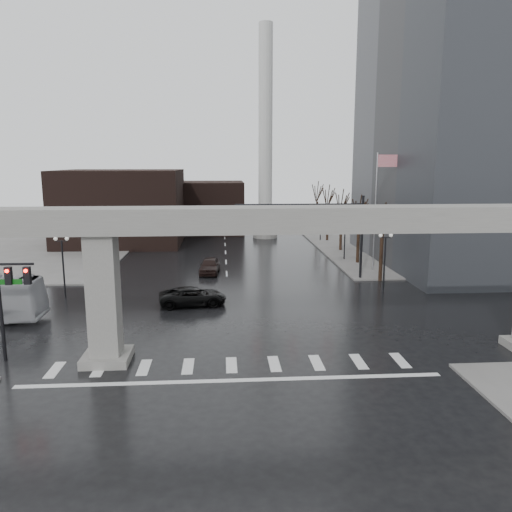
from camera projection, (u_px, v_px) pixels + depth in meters
name	position (u px, v px, depth m)	size (l,w,h in m)	color
ground	(231.00, 358.00, 28.71)	(160.00, 160.00, 0.00)	black
sidewalk_ne	(423.00, 247.00, 65.75)	(28.00, 36.00, 0.15)	slate
sidewalk_nw	(17.00, 251.00, 62.20)	(28.00, 36.00, 0.15)	slate
elevated_guideway	(253.00, 240.00, 27.51)	(48.00, 2.60, 8.70)	gray
office_tower	(492.00, 66.00, 52.17)	(22.00, 26.00, 42.00)	#595A5E
building_far_left	(122.00, 207.00, 67.98)	(16.00, 14.00, 10.00)	black
building_far_mid	(212.00, 207.00, 78.78)	(10.00, 10.00, 8.00)	black
smokestack	(265.00, 146.00, 71.70)	(3.60, 3.60, 30.00)	beige
signal_mast_arm	(322.00, 219.00, 46.65)	(12.12, 0.43, 8.00)	black
signal_left_pole	(9.00, 291.00, 27.60)	(2.30, 0.30, 6.00)	black
flagpole_assembly	(379.00, 198.00, 49.90)	(2.06, 0.12, 12.00)	silver
lamp_right_0	(385.00, 252.00, 42.70)	(1.22, 0.32, 5.11)	black
lamp_right_1	(345.00, 230.00, 56.42)	(1.22, 0.32, 5.11)	black
lamp_right_2	(321.00, 217.00, 70.14)	(1.22, 0.32, 5.11)	black
lamp_left_0	(63.00, 256.00, 40.86)	(1.22, 0.32, 5.11)	black
lamp_left_1	(102.00, 233.00, 54.58)	(1.22, 0.32, 5.11)	black
lamp_left_2	(126.00, 218.00, 68.30)	(1.22, 0.32, 5.11)	black
tree_right_0	(382.00, 252.00, 46.83)	(1.09, 1.58, 7.50)	black
tree_right_1	(358.00, 238.00, 54.66)	(1.09, 1.61, 7.67)	black
tree_right_2	(341.00, 228.00, 62.49)	(1.10, 1.63, 7.85)	black
tree_right_3	(328.00, 220.00, 70.32)	(1.11, 1.66, 8.02)	black
tree_right_4	(317.00, 214.00, 78.14)	(1.12, 1.69, 8.19)	black
pickup_truck	(193.00, 296.00, 39.10)	(2.41, 5.24, 1.46)	black
far_car	(210.00, 266.00, 50.31)	(1.86, 4.63, 1.58)	black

